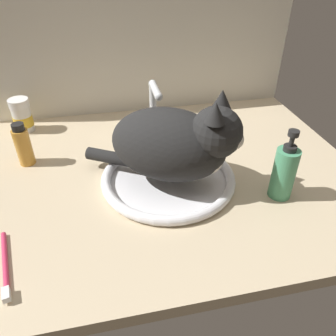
# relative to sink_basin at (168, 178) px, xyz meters

# --- Properties ---
(countertop) EXTENTS (1.01, 0.77, 0.03)m
(countertop) POSITION_rel_sink_basin_xyz_m (0.00, 0.04, -0.03)
(countertop) COLOR #CCB793
(countertop) RESTS_ON ground
(backsplash_wall) EXTENTS (1.01, 0.02, 0.43)m
(backsplash_wall) POSITION_rel_sink_basin_xyz_m (0.00, 0.44, 0.17)
(backsplash_wall) COLOR silver
(backsplash_wall) RESTS_ON ground
(sink_basin) EXTENTS (0.33, 0.33, 0.02)m
(sink_basin) POSITION_rel_sink_basin_xyz_m (0.00, 0.00, 0.00)
(sink_basin) COLOR white
(sink_basin) RESTS_ON countertop
(faucet) EXTENTS (0.16, 0.12, 0.19)m
(faucet) POSITION_rel_sink_basin_xyz_m (-0.00, 0.19, 0.07)
(faucet) COLOR silver
(faucet) RESTS_ON countertop
(cat) EXTENTS (0.36, 0.29, 0.22)m
(cat) POSITION_rel_sink_basin_xyz_m (0.02, -0.01, 0.10)
(cat) COLOR black
(cat) RESTS_ON sink_basin
(pill_bottle) EXTENTS (0.06, 0.06, 0.10)m
(pill_bottle) POSITION_rel_sink_basin_xyz_m (-0.38, 0.35, 0.04)
(pill_bottle) COLOR white
(pill_bottle) RESTS_ON countertop
(soap_pump_bottle) EXTENTS (0.05, 0.05, 0.17)m
(soap_pump_bottle) POSITION_rel_sink_basin_xyz_m (0.24, -0.11, 0.06)
(soap_pump_bottle) COLOR #4C9E70
(soap_pump_bottle) RESTS_ON countertop
(amber_bottle) EXTENTS (0.04, 0.04, 0.12)m
(amber_bottle) POSITION_rel_sink_basin_xyz_m (-0.35, 0.16, 0.04)
(amber_bottle) COLOR gold
(amber_bottle) RESTS_ON countertop
(toothbrush) EXTENTS (0.05, 0.17, 0.02)m
(toothbrush) POSITION_rel_sink_basin_xyz_m (-0.35, -0.20, -0.00)
(toothbrush) COLOR #D83359
(toothbrush) RESTS_ON countertop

